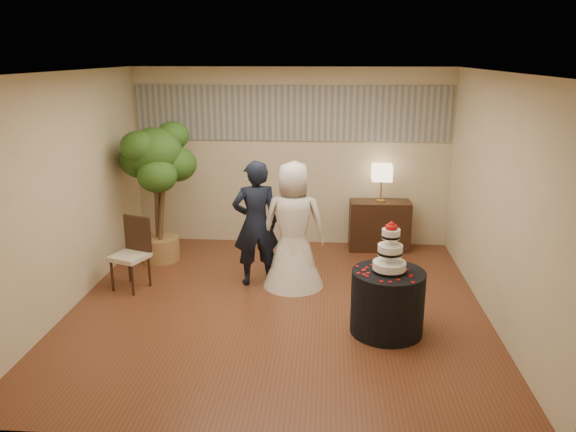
# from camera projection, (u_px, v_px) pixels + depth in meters

# --- Properties ---
(floor) EXTENTS (5.00, 5.00, 0.00)m
(floor) POSITION_uv_depth(u_px,v_px,m) (278.00, 307.00, 6.88)
(floor) COLOR brown
(floor) RESTS_ON ground
(ceiling) EXTENTS (5.00, 5.00, 0.00)m
(ceiling) POSITION_uv_depth(u_px,v_px,m) (276.00, 72.00, 6.10)
(ceiling) COLOR white
(ceiling) RESTS_ON wall_back
(wall_back) EXTENTS (5.00, 0.06, 2.80)m
(wall_back) POSITION_uv_depth(u_px,v_px,m) (291.00, 158.00, 8.89)
(wall_back) COLOR beige
(wall_back) RESTS_ON ground
(wall_front) EXTENTS (5.00, 0.06, 2.80)m
(wall_front) POSITION_uv_depth(u_px,v_px,m) (245.00, 280.00, 4.10)
(wall_front) COLOR beige
(wall_front) RESTS_ON ground
(wall_left) EXTENTS (0.06, 5.00, 2.80)m
(wall_left) POSITION_uv_depth(u_px,v_px,m) (68.00, 193.00, 6.67)
(wall_left) COLOR beige
(wall_left) RESTS_ON ground
(wall_right) EXTENTS (0.06, 5.00, 2.80)m
(wall_right) POSITION_uv_depth(u_px,v_px,m) (498.00, 200.00, 6.32)
(wall_right) COLOR beige
(wall_right) RESTS_ON ground
(mural_border) EXTENTS (4.90, 0.02, 0.85)m
(mural_border) POSITION_uv_depth(u_px,v_px,m) (291.00, 113.00, 8.67)
(mural_border) COLOR gray
(mural_border) RESTS_ON wall_back
(groom) EXTENTS (0.71, 0.57, 1.68)m
(groom) POSITION_uv_depth(u_px,v_px,m) (256.00, 223.00, 7.38)
(groom) COLOR black
(groom) RESTS_ON floor
(bride) EXTENTS (0.84, 0.83, 1.68)m
(bride) POSITION_uv_depth(u_px,v_px,m) (293.00, 225.00, 7.31)
(bride) COLOR white
(bride) RESTS_ON floor
(cake_table) EXTENTS (1.07, 1.07, 0.72)m
(cake_table) POSITION_uv_depth(u_px,v_px,m) (387.00, 302.00, 6.18)
(cake_table) COLOR black
(cake_table) RESTS_ON floor
(wedding_cake) EXTENTS (0.37, 0.37, 0.57)m
(wedding_cake) POSITION_uv_depth(u_px,v_px,m) (390.00, 247.00, 6.00)
(wedding_cake) COLOR white
(wedding_cake) RESTS_ON cake_table
(console) EXTENTS (0.95, 0.44, 0.78)m
(console) POSITION_uv_depth(u_px,v_px,m) (379.00, 225.00, 8.82)
(console) COLOR black
(console) RESTS_ON floor
(table_lamp) EXTENTS (0.30, 0.30, 0.58)m
(table_lamp) POSITION_uv_depth(u_px,v_px,m) (381.00, 183.00, 8.63)
(table_lamp) COLOR beige
(table_lamp) RESTS_ON console
(ficus_tree) EXTENTS (1.23, 1.23, 2.10)m
(ficus_tree) POSITION_uv_depth(u_px,v_px,m) (157.00, 192.00, 8.17)
(ficus_tree) COLOR #2C561B
(ficus_tree) RESTS_ON floor
(side_chair) EXTENTS (0.57, 0.58, 0.95)m
(side_chair) POSITION_uv_depth(u_px,v_px,m) (129.00, 255.00, 7.30)
(side_chair) COLOR black
(side_chair) RESTS_ON floor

